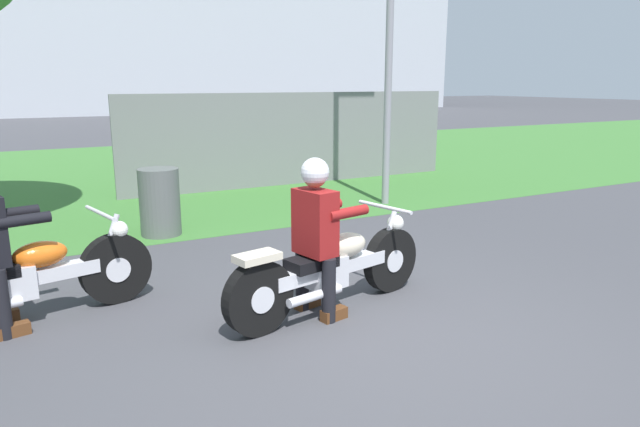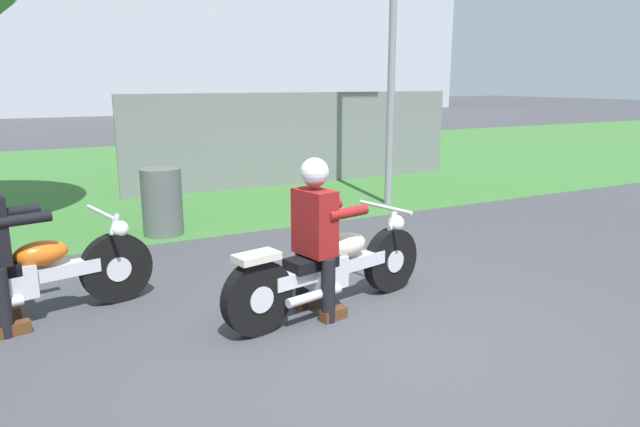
% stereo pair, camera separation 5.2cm
% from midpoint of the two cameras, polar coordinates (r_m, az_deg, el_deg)
% --- Properties ---
extents(ground, '(120.00, 120.00, 0.00)m').
position_cam_midpoint_polar(ground, '(4.59, 6.25, -12.91)').
color(ground, '#424247').
extents(grass_verge, '(60.00, 12.00, 0.01)m').
position_cam_midpoint_polar(grass_verge, '(13.43, -17.86, 3.86)').
color(grass_verge, '#3D7533').
rests_on(grass_verge, ground).
extents(motorcycle_lead, '(2.15, 0.77, 0.87)m').
position_cam_midpoint_polar(motorcycle_lead, '(5.07, 0.86, -5.57)').
color(motorcycle_lead, black).
rests_on(motorcycle_lead, ground).
extents(rider_lead, '(0.61, 0.54, 1.39)m').
position_cam_midpoint_polar(rider_lead, '(4.84, -0.64, -1.20)').
color(rider_lead, black).
rests_on(rider_lead, ground).
extents(motorcycle_follow, '(2.24, 0.78, 0.88)m').
position_cam_midpoint_polar(motorcycle_follow, '(5.38, -28.02, -5.92)').
color(motorcycle_follow, black).
rests_on(motorcycle_follow, ground).
extents(trash_can, '(0.53, 0.53, 0.89)m').
position_cam_midpoint_polar(trash_can, '(7.84, -15.91, 1.10)').
color(trash_can, '#595E5B').
rests_on(trash_can, ground).
extents(fence_segment, '(7.00, 0.06, 1.80)m').
position_cam_midpoint_polar(fence_segment, '(11.40, -2.39, 7.49)').
color(fence_segment, slate).
rests_on(fence_segment, ground).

